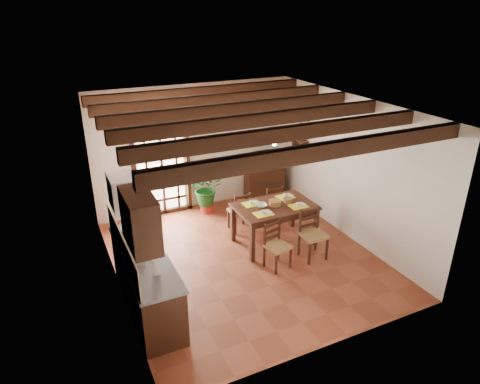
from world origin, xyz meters
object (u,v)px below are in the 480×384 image
dining_table (275,210)px  chair_far_left (240,218)px  potted_plant (207,188)px  pendant_lamp (274,139)px  chair_near_left (277,254)px  crt_tv (265,160)px  chair_near_right (312,243)px  kitchen_counter (146,280)px  sideboard (264,183)px  chair_far_right (271,211)px

dining_table → chair_far_left: 0.96m
chair_far_left → potted_plant: 1.16m
pendant_lamp → chair_near_left: bearing=-113.3°
chair_far_left → crt_tv: (1.22, 1.20, 0.69)m
crt_tv → chair_near_right: bearing=-101.7°
pendant_lamp → crt_tv: bearing=65.6°
pendant_lamp → potted_plant: bearing=110.9°
dining_table → pendant_lamp: 1.37m
kitchen_counter → chair_near_left: bearing=2.1°
potted_plant → kitchen_counter: bearing=-127.1°
kitchen_counter → crt_tv: bearing=38.4°
chair_far_left → chair_near_right: bearing=114.2°
kitchen_counter → dining_table: (2.72, 0.85, 0.23)m
pendant_lamp → sideboard: bearing=65.7°
chair_near_right → chair_far_left: bearing=117.0°
sideboard → dining_table: bearing=-106.4°
dining_table → sideboard: size_ratio=1.66×
dining_table → pendant_lamp: size_ratio=1.77×
chair_near_left → chair_near_right: bearing=-11.5°
chair_near_left → potted_plant: (-0.30, 2.62, 0.30)m
pendant_lamp → chair_near_right: bearing=-66.4°
chair_far_right → crt_tv: 1.46m
dining_table → potted_plant: (-0.67, 1.85, -0.14)m
chair_near_left → chair_far_left: (-0.00, 1.53, 0.00)m
crt_tv → potted_plant: 1.57m
chair_far_left → crt_tv: 1.84m
kitchen_counter → chair_far_left: size_ratio=2.61×
sideboard → potted_plant: 1.53m
crt_tv → pendant_lamp: size_ratio=0.53×
chair_near_right → sideboard: chair_near_right is taller
chair_far_right → sideboard: chair_far_right is taller
kitchen_counter → chair_near_left: size_ratio=2.65×
kitchen_counter → crt_tv: 4.57m
chair_far_right → chair_near_right: bearing=93.6°
chair_near_left → pendant_lamp: 2.04m
dining_table → chair_near_right: chair_near_right is taller
chair_far_left → chair_far_right: 0.75m
chair_near_right → crt_tv: size_ratio=2.10×
sideboard → pendant_lamp: size_ratio=1.07×
chair_far_left → sideboard: 1.72m
potted_plant → chair_far_right: bearing=-46.2°
chair_near_right → potted_plant: 2.83m
chair_far_left → crt_tv: crt_tv is taller
dining_table → chair_far_left: chair_far_left is taller
chair_near_right → potted_plant: size_ratio=0.47×
dining_table → crt_tv: 2.15m
chair_far_right → pendant_lamp: bearing=64.3°
kitchen_counter → chair_far_left: bearing=34.7°
chair_near_left → chair_far_left: 1.53m
sideboard → pendant_lamp: pendant_lamp is taller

